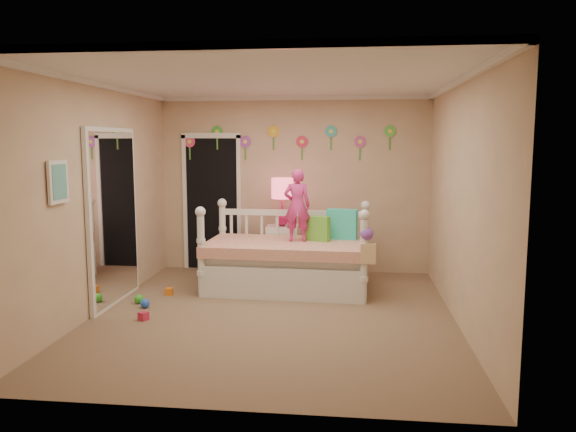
# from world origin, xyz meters

# --- Properties ---
(floor) EXTENTS (4.00, 4.50, 0.01)m
(floor) POSITION_xyz_m (0.00, 0.00, 0.00)
(floor) COLOR #7F684C
(floor) RESTS_ON ground
(ceiling) EXTENTS (4.00, 4.50, 0.01)m
(ceiling) POSITION_xyz_m (0.00, 0.00, 2.60)
(ceiling) COLOR white
(ceiling) RESTS_ON floor
(back_wall) EXTENTS (4.00, 0.01, 2.60)m
(back_wall) POSITION_xyz_m (0.00, 2.25, 1.30)
(back_wall) COLOR tan
(back_wall) RESTS_ON floor
(left_wall) EXTENTS (0.01, 4.50, 2.60)m
(left_wall) POSITION_xyz_m (-2.00, 0.00, 1.30)
(left_wall) COLOR tan
(left_wall) RESTS_ON floor
(right_wall) EXTENTS (0.01, 4.50, 2.60)m
(right_wall) POSITION_xyz_m (2.00, 0.00, 1.30)
(right_wall) COLOR tan
(right_wall) RESTS_ON floor
(crown_molding) EXTENTS (4.00, 4.50, 0.06)m
(crown_molding) POSITION_xyz_m (0.00, 0.00, 2.57)
(crown_molding) COLOR white
(crown_molding) RESTS_ON ceiling
(daybed) EXTENTS (2.17, 1.23, 1.15)m
(daybed) POSITION_xyz_m (0.03, 1.12, 0.58)
(daybed) COLOR white
(daybed) RESTS_ON floor
(pillow_turquoise) EXTENTS (0.42, 0.21, 0.40)m
(pillow_turquoise) POSITION_xyz_m (0.73, 1.40, 0.84)
(pillow_turquoise) COLOR #28CBA2
(pillow_turquoise) RESTS_ON daybed
(pillow_lime) EXTENTS (0.37, 0.23, 0.33)m
(pillow_lime) POSITION_xyz_m (0.41, 1.23, 0.81)
(pillow_lime) COLOR #64BB39
(pillow_lime) RESTS_ON daybed
(child) EXTENTS (0.37, 0.26, 0.95)m
(child) POSITION_xyz_m (0.16, 1.16, 1.12)
(child) COLOR #E2338D
(child) RESTS_ON daybed
(nightstand) EXTENTS (0.46, 0.35, 0.74)m
(nightstand) POSITION_xyz_m (-0.12, 1.84, 0.37)
(nightstand) COLOR white
(nightstand) RESTS_ON floor
(table_lamp) EXTENTS (0.31, 0.31, 0.69)m
(table_lamp) POSITION_xyz_m (-0.12, 1.84, 1.20)
(table_lamp) COLOR #E51E73
(table_lamp) RESTS_ON nightstand
(closet_doorway) EXTENTS (0.90, 0.04, 2.07)m
(closet_doorway) POSITION_xyz_m (-1.25, 2.23, 1.03)
(closet_doorway) COLOR black
(closet_doorway) RESTS_ON back_wall
(flower_decals) EXTENTS (3.40, 0.02, 0.50)m
(flower_decals) POSITION_xyz_m (-0.09, 2.24, 1.94)
(flower_decals) COLOR #B2668C
(flower_decals) RESTS_ON back_wall
(mirror_closet) EXTENTS (0.07, 1.30, 2.10)m
(mirror_closet) POSITION_xyz_m (-1.96, 0.30, 1.05)
(mirror_closet) COLOR white
(mirror_closet) RESTS_ON left_wall
(wall_picture) EXTENTS (0.05, 0.34, 0.42)m
(wall_picture) POSITION_xyz_m (-1.97, -0.90, 1.55)
(wall_picture) COLOR white
(wall_picture) RESTS_ON left_wall
(hanging_bag) EXTENTS (0.20, 0.16, 0.36)m
(hanging_bag) POSITION_xyz_m (1.04, 0.56, 0.70)
(hanging_bag) COLOR beige
(hanging_bag) RESTS_ON daybed
(toy_scatter) EXTENTS (1.27, 1.52, 0.11)m
(toy_scatter) POSITION_xyz_m (-1.46, 0.05, 0.06)
(toy_scatter) COLOR #996666
(toy_scatter) RESTS_ON floor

